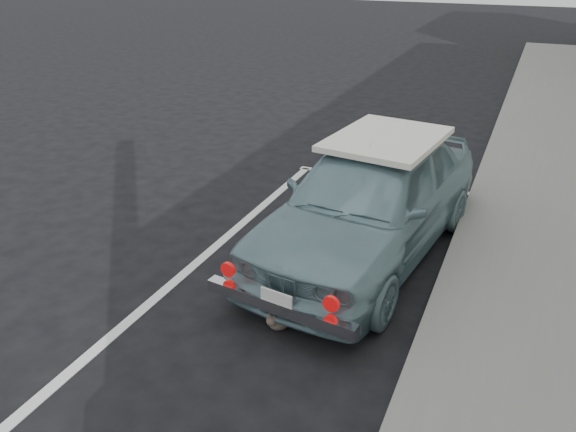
% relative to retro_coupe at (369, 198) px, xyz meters
% --- Properties ---
extents(pline_front, '(3.00, 0.12, 0.01)m').
position_rel_retro_coupe_xyz_m(pline_front, '(-0.35, 2.37, -0.71)').
color(pline_front, silver).
rests_on(pline_front, ground).
extents(pline_side, '(0.12, 7.00, 0.01)m').
position_rel_retro_coupe_xyz_m(pline_side, '(-1.75, -1.13, -0.71)').
color(pline_side, silver).
rests_on(pline_side, ground).
extents(retro_coupe, '(2.17, 4.31, 1.41)m').
position_rel_retro_coupe_xyz_m(retro_coupe, '(0.00, 0.00, 0.00)').
color(retro_coupe, '#7397A1').
rests_on(retro_coupe, ground).
extents(cat, '(0.28, 0.40, 0.23)m').
position_rel_retro_coupe_xyz_m(cat, '(-0.32, -1.83, -0.61)').
color(cat, '#6B6152').
rests_on(cat, ground).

